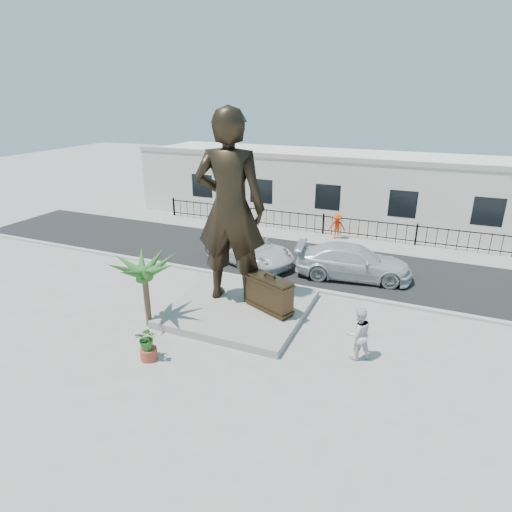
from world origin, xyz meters
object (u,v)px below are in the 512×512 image
Objects in this scene: suitcase at (270,294)px; car_white at (249,249)px; statue at (230,209)px; tourist at (358,334)px.

suitcase is 0.38× the size of car_white.
statue is 1.47× the size of car_white.
tourist is 0.36× the size of car_white.
statue is 5.82m from car_white.
tourist reaches higher than suitcase.
suitcase is 1.08× the size of tourist.
car_white is (-6.80, 6.50, -0.19)m from tourist.
statue is 3.65m from suitcase.
car_white is at bearing -84.01° from statue.
tourist is at bearing -111.34° from car_white.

